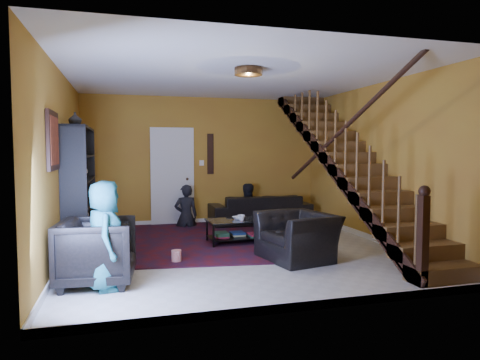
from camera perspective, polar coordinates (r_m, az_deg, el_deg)
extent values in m
plane|color=beige|center=(7.08, -0.75, -9.34)|extent=(5.50, 5.50, 0.00)
plane|color=#B08627|center=(9.58, -4.87, 2.59)|extent=(5.20, 0.00, 5.20)
plane|color=#B08627|center=(4.29, 8.44, 0.83)|extent=(5.20, 0.00, 5.20)
plane|color=#B08627|center=(6.73, -22.73, 1.70)|extent=(0.00, 5.50, 5.50)
plane|color=#B08627|center=(7.95, 17.72, 2.13)|extent=(0.00, 5.50, 5.50)
plane|color=white|center=(6.99, -0.77, 13.61)|extent=(5.50, 5.50, 0.00)
cube|color=silver|center=(9.70, -4.81, -5.41)|extent=(5.20, 0.02, 0.10)
cube|color=silver|center=(6.91, -22.34, -9.55)|extent=(0.02, 5.50, 0.10)
cube|color=#B08627|center=(7.70, 14.74, 1.54)|extent=(0.95, 4.92, 2.83)
cube|color=black|center=(7.48, 11.73, 2.13)|extent=(0.04, 5.02, 3.02)
cylinder|color=black|center=(7.50, 11.98, 5.57)|extent=(0.07, 4.20, 2.44)
cube|color=black|center=(5.57, 23.21, -7.53)|extent=(0.10, 0.10, 1.10)
cube|color=black|center=(7.33, -20.52, -1.21)|extent=(0.35, 1.80, 2.00)
cube|color=black|center=(7.41, -20.41, -5.84)|extent=(0.35, 1.72, 0.03)
cube|color=black|center=(7.32, -20.55, 0.04)|extent=(0.35, 1.72, 0.03)
cube|color=silver|center=(9.47, -8.99, 0.27)|extent=(0.82, 0.05, 2.05)
cube|color=maroon|center=(5.83, -23.69, 4.81)|extent=(0.04, 0.74, 0.74)
cube|color=black|center=(9.58, -3.97, 3.49)|extent=(0.14, 0.03, 0.90)
cylinder|color=#3F2814|center=(6.22, 1.12, 14.25)|extent=(0.40, 0.40, 0.10)
cube|color=#420B10|center=(7.95, -3.43, -7.79)|extent=(3.73, 4.14, 0.02)
imported|color=black|center=(9.52, 2.68, -3.92)|extent=(2.22, 0.88, 0.64)
imported|color=black|center=(5.53, -18.49, -9.04)|extent=(0.97, 0.95, 0.81)
imported|color=black|center=(6.49, 7.67, -7.46)|extent=(1.14, 1.25, 0.70)
imported|color=black|center=(9.22, -7.21, -4.81)|extent=(0.51, 0.34, 1.36)
imported|color=black|center=(9.49, 0.89, -4.54)|extent=(0.66, 0.52, 1.35)
imported|color=#1B6569|center=(5.25, -17.59, -7.07)|extent=(0.46, 0.66, 1.28)
cube|color=black|center=(7.17, -3.56, -7.50)|extent=(0.03, 0.03, 0.41)
cube|color=black|center=(7.44, 4.30, -7.08)|extent=(0.03, 0.03, 0.41)
cube|color=black|center=(7.73, -4.43, -6.67)|extent=(0.03, 0.03, 0.41)
cube|color=black|center=(7.98, 2.91, -6.32)|extent=(0.03, 0.03, 0.41)
cube|color=black|center=(7.58, -0.15, -7.60)|extent=(1.05, 0.61, 0.02)
cube|color=silver|center=(7.53, -0.15, -5.36)|extent=(1.11, 0.67, 0.02)
imported|color=#999999|center=(7.49, 0.09, -5.00)|extent=(0.12, 0.12, 0.09)
imported|color=#999999|center=(7.42, 0.24, -5.05)|extent=(0.12, 0.12, 0.10)
imported|color=#999999|center=(7.57, -0.19, -5.06)|extent=(0.27, 0.27, 0.05)
imported|color=#999999|center=(6.82, -21.14, 7.62)|extent=(0.18, 0.18, 0.19)
cylinder|color=red|center=(6.37, -8.48, -9.95)|extent=(0.16, 0.16, 0.16)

